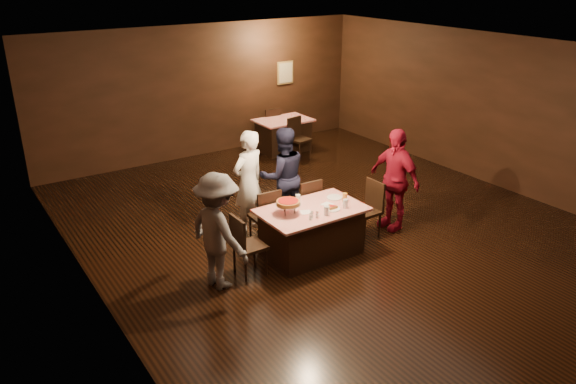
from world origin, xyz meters
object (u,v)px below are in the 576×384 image
at_px(chair_far_left, 264,215).
at_px(glass_front_left, 326,211).
at_px(chair_far_right, 305,204).
at_px(diner_white_jacket, 248,182).
at_px(diner_navy_hoodie, 283,176).
at_px(diner_grey_knit, 218,231).
at_px(back_table, 283,135).
at_px(diner_red_shirt, 394,179).
at_px(plate_empty, 334,197).
at_px(chair_back_near, 300,139).
at_px(glass_front_right, 345,204).
at_px(pizza_stand, 288,203).
at_px(main_table, 311,232).
at_px(chair_end_right, 366,210).
at_px(glass_back, 298,199).
at_px(glass_amber, 345,197).
at_px(chair_end_left, 250,245).
at_px(chair_back_far, 270,126).

xyz_separation_m(chair_far_left, glass_front_left, (0.45, -1.05, 0.37)).
bearing_deg(chair_far_right, diner_white_jacket, -30.79).
xyz_separation_m(chair_far_right, diner_navy_hoodie, (-0.13, 0.47, 0.39)).
relative_size(chair_far_right, diner_grey_knit, 0.56).
xyz_separation_m(back_table, diner_red_shirt, (-0.75, -4.58, 0.49)).
bearing_deg(diner_grey_knit, chair_far_left, -68.89).
bearing_deg(plate_empty, chair_back_near, 62.79).
relative_size(diner_white_jacket, glass_front_right, 12.63).
relative_size(chair_back_near, pizza_stand, 2.50).
bearing_deg(glass_front_left, chair_far_right, 71.57).
height_order(pizza_stand, glass_front_left, pizza_stand).
bearing_deg(diner_red_shirt, main_table, -92.72).
relative_size(back_table, diner_red_shirt, 0.74).
relative_size(chair_end_right, plate_empty, 3.80).
relative_size(diner_navy_hoodie, glass_back, 12.30).
bearing_deg(main_table, diner_white_jacket, 107.35).
xyz_separation_m(chair_far_right, glass_amber, (0.20, -0.80, 0.37)).
relative_size(diner_white_jacket, diner_red_shirt, 1.01).
bearing_deg(glass_amber, plate_empty, 104.04).
bearing_deg(diner_grey_knit, glass_amber, -102.29).
height_order(chair_end_left, chair_end_right, same).
height_order(chair_end_right, diner_grey_knit, diner_grey_knit).
height_order(main_table, glass_front_right, glass_front_right).
xyz_separation_m(chair_end_right, diner_white_jacket, (-1.49, 1.25, 0.41)).
xyz_separation_m(chair_far_left, plate_empty, (0.95, -0.60, 0.30)).
xyz_separation_m(diner_white_jacket, diner_navy_hoodie, (0.66, -0.03, -0.02)).
height_order(chair_end_left, diner_white_jacket, diner_white_jacket).
relative_size(diner_grey_knit, glass_amber, 12.02).
xyz_separation_m(chair_far_left, diner_navy_hoodie, (0.67, 0.47, 0.39)).
distance_m(chair_back_near, glass_front_left, 4.88).
xyz_separation_m(pizza_stand, plate_empty, (0.95, 0.10, -0.17)).
height_order(chair_far_left, diner_navy_hoodie, diner_navy_hoodie).
bearing_deg(glass_amber, chair_back_far, 70.30).
relative_size(diner_white_jacket, diner_navy_hoodie, 1.03).
height_order(diner_navy_hoodie, glass_amber, diner_navy_hoodie).
relative_size(chair_back_far, diner_red_shirt, 0.54).
distance_m(diner_grey_knit, glass_amber, 2.21).
bearing_deg(chair_back_far, diner_navy_hoodie, 66.52).
xyz_separation_m(chair_end_left, diner_white_jacket, (0.71, 1.25, 0.41)).
bearing_deg(pizza_stand, chair_far_left, 90.00).
distance_m(chair_end_right, pizza_stand, 1.57).
distance_m(diner_navy_hoodie, diner_grey_knit, 2.25).
bearing_deg(chair_end_left, chair_end_right, -89.86).
bearing_deg(diner_navy_hoodie, main_table, 91.64).
height_order(pizza_stand, glass_back, pizza_stand).
relative_size(main_table, pizza_stand, 4.21).
relative_size(chair_far_right, glass_front_right, 6.79).
bearing_deg(chair_end_right, plate_empty, -107.08).
bearing_deg(glass_front_left, back_table, 63.64).
bearing_deg(glass_back, chair_far_right, 45.00).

